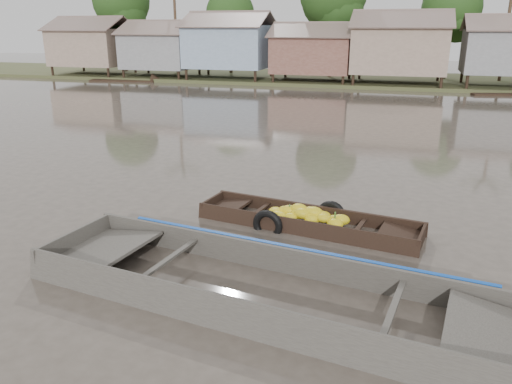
# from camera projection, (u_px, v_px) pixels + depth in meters

# --- Properties ---
(ground) EXTENTS (120.00, 120.00, 0.00)m
(ground) POSITION_uv_depth(u_px,v_px,m) (234.00, 238.00, 10.69)
(ground) COLOR #483F37
(ground) RESTS_ON ground
(riverbank) EXTENTS (120.00, 12.47, 10.22)m
(riverbank) POSITION_uv_depth(u_px,v_px,m) (408.00, 42.00, 37.83)
(riverbank) COLOR #384723
(riverbank) RESTS_ON ground
(banana_boat) EXTENTS (5.19, 1.99, 0.73)m
(banana_boat) POSITION_uv_depth(u_px,v_px,m) (304.00, 221.00, 11.29)
(banana_boat) COLOR black
(banana_boat) RESTS_ON ground
(viewer_boat) EXTENTS (8.69, 3.40, 0.68)m
(viewer_boat) POSITION_uv_depth(u_px,v_px,m) (271.00, 297.00, 8.23)
(viewer_boat) COLOR #3C3833
(viewer_boat) RESTS_ON ground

